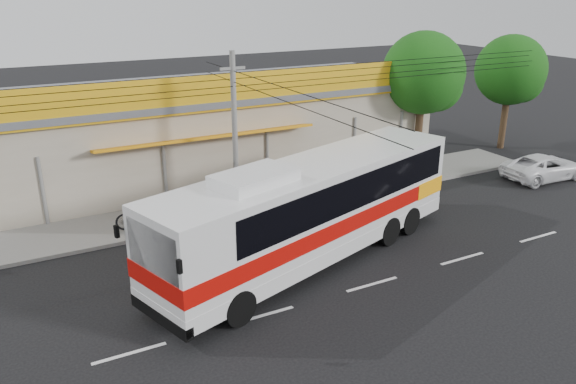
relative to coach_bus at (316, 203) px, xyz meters
name	(u,v)px	position (x,y,z in m)	size (l,w,h in m)	color
ground	(332,254)	(0.71, -0.03, -2.14)	(120.00, 120.00, 0.00)	black
sidewalk	(263,200)	(0.71, 5.97, -2.06)	(30.00, 3.20, 0.15)	slate
lane_markings	(372,284)	(0.71, -2.53, -2.14)	(50.00, 0.12, 0.01)	silver
storefront_building	(217,127)	(0.70, 11.51, 0.16)	(22.60, 9.20, 5.70)	#A39983
coach_bus	(316,203)	(0.00, 0.00, 0.00)	(13.16, 6.60, 3.99)	silver
motorbike_dark	(139,216)	(-5.07, 5.29, -1.43)	(0.52, 1.84, 1.11)	black
white_car	(544,167)	(14.83, 2.25, -1.51)	(2.08, 4.52, 1.26)	white
utility_pole	(233,82)	(-0.91, 5.08, 3.59)	(34.00, 14.00, 6.95)	slate
tree_near	(426,76)	(10.85, 7.17, 2.71)	(4.32, 4.32, 7.16)	#321D14
tree_far	(513,72)	(17.55, 7.37, 2.41)	(4.05, 4.05, 6.71)	#321D14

